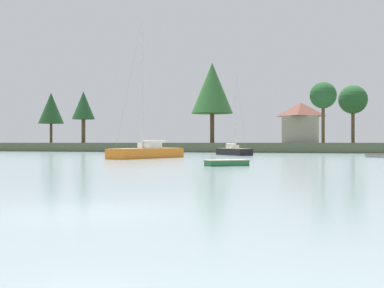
{
  "coord_description": "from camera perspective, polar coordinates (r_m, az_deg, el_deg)",
  "views": [
    {
      "loc": [
        5.5,
        -9.59,
        1.53
      ],
      "look_at": [
        -4.55,
        22.92,
        1.43
      ],
      "focal_mm": 47.27,
      "sensor_mm": 36.0,
      "label": 1
    }
  ],
  "objects": [
    {
      "name": "far_shore_bank",
      "position": [
        103.89,
        14.15,
        -0.27
      ],
      "size": [
        220.97,
        57.3,
        1.51
      ],
      "primitive_type": "cube",
      "color": "#4C563D",
      "rests_on": "ground"
    },
    {
      "name": "shore_tree_center",
      "position": [
        118.58,
        -15.61,
        3.91
      ],
      "size": [
        5.67,
        5.67,
        11.3
      ],
      "color": "brown",
      "rests_on": "far_shore_bank"
    },
    {
      "name": "dinghy_grey",
      "position": [
        55.36,
        20.48,
        -1.31
      ],
      "size": [
        3.06,
        2.35,
        0.46
      ],
      "color": "gray",
      "rests_on": "ground"
    },
    {
      "name": "dinghy_green",
      "position": [
        33.15,
        3.93,
        -2.24
      ],
      "size": [
        3.0,
        2.71,
        0.56
      ],
      "color": "#236B3D",
      "rests_on": "ground"
    },
    {
      "name": "ground_plane",
      "position": [
        11.16,
        -12.65,
        -7.7
      ],
      "size": [
        491.04,
        491.04,
        0.0
      ],
      "primitive_type": "plane",
      "color": "gray"
    },
    {
      "name": "sailboat_orange",
      "position": [
        49.63,
        -5.1,
        -1.26
      ],
      "size": [
        4.84,
        9.68,
        14.06
      ],
      "color": "orange",
      "rests_on": "ground"
    },
    {
      "name": "sailboat_black",
      "position": [
        61.52,
        4.72,
        -1.05
      ],
      "size": [
        5.51,
        6.27,
        10.51
      ],
      "color": "black",
      "rests_on": "ground"
    },
    {
      "name": "cottage_behind_trees",
      "position": [
        109.7,
        12.18,
        2.46
      ],
      "size": [
        7.6,
        9.13,
        8.55
      ],
      "color": "#9E998E",
      "rests_on": "far_shore_bank"
    },
    {
      "name": "shore_tree_right_mid",
      "position": [
        93.21,
        17.7,
        4.76
      ],
      "size": [
        5.02,
        5.02,
        10.09
      ],
      "color": "brown",
      "rests_on": "far_shore_bank"
    },
    {
      "name": "shore_tree_left",
      "position": [
        95.59,
        -12.16,
        4.22
      ],
      "size": [
        4.2,
        4.2,
        9.5
      ],
      "color": "brown",
      "rests_on": "far_shore_bank"
    },
    {
      "name": "shore_tree_inland_b",
      "position": [
        80.83,
        14.58,
        5.29
      ],
      "size": [
        4.1,
        4.1,
        9.4
      ],
      "color": "brown",
      "rests_on": "far_shore_bank"
    },
    {
      "name": "shore_tree_right",
      "position": [
        89.08,
        2.29,
        6.3
      ],
      "size": [
        7.28,
        7.28,
        14.05
      ],
      "color": "brown",
      "rests_on": "far_shore_bank"
    }
  ]
}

